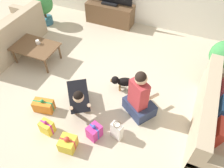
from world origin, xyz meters
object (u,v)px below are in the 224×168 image
object	(u,v)px
potted_plant_corner_left	(43,6)
dog	(122,82)
potted_plant_corner_right	(224,57)
coffee_table	(35,48)
person_sitting	(139,98)
gift_box_a	(44,106)
sofa_left	(7,39)
gift_box_d	(94,132)
sofa_right	(221,122)
gift_bag_a	(117,131)
person_kneeling	(79,96)
mug	(38,42)
tv_console	(110,14)
gift_box_c	(47,127)
gift_box_b	(68,143)

from	to	relation	value
potted_plant_corner_left	dog	bearing A→B (deg)	-27.90
potted_plant_corner_right	coffee_table	bearing A→B (deg)	-165.77
person_sitting	gift_box_a	bearing A→B (deg)	56.79
sofa_left	gift_box_d	bearing A→B (deg)	65.39
sofa_right	potted_plant_corner_left	bearing A→B (deg)	68.90
sofa_right	gift_bag_a	distance (m)	1.68
gift_box_d	gift_bag_a	xyz separation A→B (m)	(0.34, 0.13, 0.04)
coffee_table	potted_plant_corner_left	xyz separation A→B (m)	(-0.75, 1.41, 0.14)
potted_plant_corner_left	person_kneeling	distance (m)	3.19
person_sitting	mug	size ratio (longest dim) A/B	8.24
person_kneeling	mug	size ratio (longest dim) A/B	6.92
tv_console	potted_plant_corner_left	world-z (taller)	potted_plant_corner_left
sofa_right	coffee_table	size ratio (longest dim) A/B	2.04
person_kneeling	dog	bearing A→B (deg)	20.82
gift_box_d	gift_box_c	bearing A→B (deg)	-163.51
gift_box_c	gift_box_a	bearing A→B (deg)	131.94
sofa_right	tv_console	world-z (taller)	sofa_right
dog	mug	size ratio (longest dim) A/B	4.10
sofa_left	tv_console	size ratio (longest dim) A/B	1.52
dog	gift_bag_a	distance (m)	1.08
potted_plant_corner_left	gift_box_a	xyz separation A→B (m)	(1.68, -2.52, -0.39)
person_sitting	gift_box_b	distance (m)	1.38
dog	gift_box_c	distance (m)	1.61
gift_box_d	gift_bag_a	world-z (taller)	gift_bag_a
gift_box_a	gift_box_c	size ratio (longest dim) A/B	1.32
tv_console	gift_box_c	world-z (taller)	tv_console
sofa_right	gift_box_a	xyz separation A→B (m)	(-2.93, -0.74, -0.19)
potted_plant_corner_right	potted_plant_corner_left	bearing A→B (deg)	174.08
gift_box_a	mug	bearing A→B (deg)	127.05
gift_box_d	mug	size ratio (longest dim) A/B	2.60
potted_plant_corner_right	gift_bag_a	size ratio (longest dim) A/B	2.49
potted_plant_corner_right	gift_bag_a	distance (m)	2.50
gift_box_d	gift_bag_a	distance (m)	0.37
potted_plant_corner_left	gift_box_a	world-z (taller)	potted_plant_corner_left
gift_bag_a	potted_plant_corner_right	bearing A→B (deg)	56.47
person_kneeling	gift_box_d	world-z (taller)	person_kneeling
sofa_left	gift_bag_a	bearing A→B (deg)	69.75
sofa_right	gift_box_a	size ratio (longest dim) A/B	4.98
gift_bag_a	sofa_left	bearing A→B (deg)	159.75
gift_box_c	mug	size ratio (longest dim) A/B	2.45
coffee_table	dog	xyz separation A→B (m)	(2.05, -0.08, -0.16)
tv_console	sofa_left	bearing A→B (deg)	-130.53
coffee_table	gift_box_b	bearing A→B (deg)	-42.69
potted_plant_corner_right	dog	distance (m)	1.99
sofa_right	dog	size ratio (longest dim) A/B	3.93
sofa_right	mug	xyz separation A→B (m)	(-3.84, 0.47, 0.15)
tv_console	potted_plant_corner_right	size ratio (longest dim) A/B	1.41
person_sitting	gift_bag_a	bearing A→B (deg)	110.86
sofa_right	mug	size ratio (longest dim) A/B	16.12
sofa_left	gift_bag_a	distance (m)	3.47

